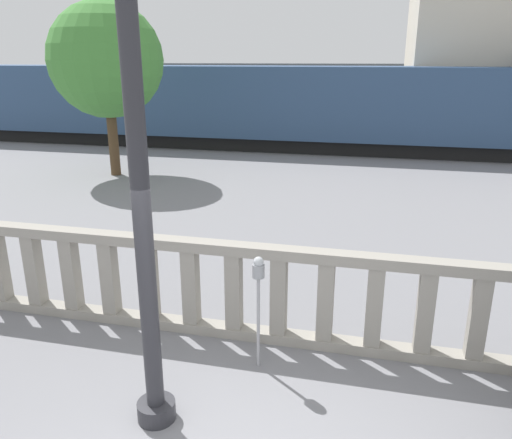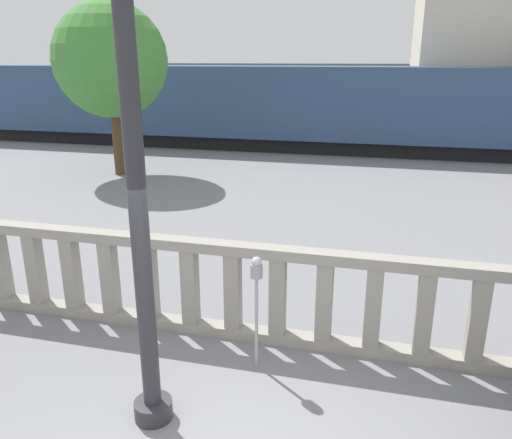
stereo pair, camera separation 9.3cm
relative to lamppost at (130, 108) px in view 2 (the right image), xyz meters
name	(u,v)px [view 2 (the right image)]	position (x,y,z in m)	size (l,w,h in m)	color
balustrade	(278,296)	(0.95, 1.78, -2.53)	(15.18, 0.24, 1.34)	gray
lamppost	(130,108)	(0.00, 0.00, 0.00)	(0.41, 0.41, 5.85)	#2D2D33
parking_meter	(256,283)	(0.82, 1.17, -2.09)	(0.14, 0.14, 1.44)	#99999E
train_near	(262,105)	(-2.80, 16.55, -1.47)	(26.59, 3.09, 3.89)	black
train_far	(345,88)	(-0.45, 29.83, -1.49)	(25.52, 3.05, 3.86)	black
tree_left	(111,60)	(-6.07, 10.37, 0.33)	(3.47, 3.47, 5.28)	#4C3823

